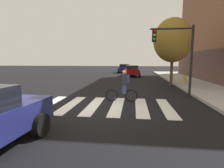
# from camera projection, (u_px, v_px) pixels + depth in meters

# --- Properties ---
(ground_plane) EXTENTS (120.00, 120.00, 0.00)m
(ground_plane) POSITION_uv_depth(u_px,v_px,m) (95.00, 105.00, 8.62)
(ground_plane) COLOR black
(crosswalk_stripes) EXTENTS (7.48, 3.57, 0.01)m
(crosswalk_stripes) POSITION_uv_depth(u_px,v_px,m) (94.00, 105.00, 8.63)
(crosswalk_stripes) COLOR silver
(crosswalk_stripes) RESTS_ON ground
(sedan_mid) EXTENTS (2.33, 4.49, 1.51)m
(sedan_mid) POSITION_uv_depth(u_px,v_px,m) (132.00, 71.00, 24.57)
(sedan_mid) COLOR maroon
(sedan_mid) RESTS_ON ground
(sedan_far) EXTENTS (2.30, 4.54, 1.53)m
(sedan_far) POSITION_uv_depth(u_px,v_px,m) (125.00, 68.00, 31.45)
(sedan_far) COLOR navy
(sedan_far) RESTS_ON ground
(cyclist) EXTENTS (1.71, 0.36, 1.69)m
(cyclist) POSITION_uv_depth(u_px,v_px,m) (124.00, 86.00, 9.31)
(cyclist) COLOR black
(cyclist) RESTS_ON ground
(traffic_light_near) EXTENTS (2.47, 0.28, 4.20)m
(traffic_light_near) POSITION_uv_depth(u_px,v_px,m) (177.00, 49.00, 10.22)
(traffic_light_near) COLOR black
(traffic_light_near) RESTS_ON ground
(fire_hydrant) EXTENTS (0.33, 0.22, 0.78)m
(fire_hydrant) POSITION_uv_depth(u_px,v_px,m) (185.00, 79.00, 16.01)
(fire_hydrant) COLOR gold
(fire_hydrant) RESTS_ON sidewalk
(street_tree_near) EXTENTS (3.22, 3.22, 5.72)m
(street_tree_near) POSITION_uv_depth(u_px,v_px,m) (173.00, 40.00, 14.80)
(street_tree_near) COLOR #4C3823
(street_tree_near) RESTS_ON ground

